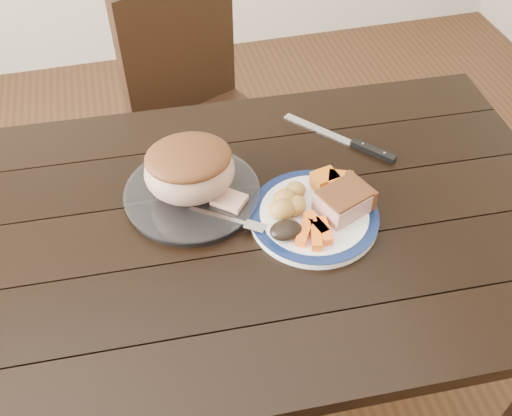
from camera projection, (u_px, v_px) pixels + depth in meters
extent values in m
plane|color=#472B16|center=(230.00, 383.00, 1.80)|extent=(4.00, 4.00, 0.00)
cube|color=black|center=(219.00, 230.00, 1.27)|extent=(1.64, 0.98, 0.04)
cube|color=black|center=(422.00, 191.00, 1.89)|extent=(0.07, 0.07, 0.71)
cube|color=black|center=(218.00, 139.00, 1.93)|extent=(0.56, 0.56, 0.04)
cube|color=black|center=(178.00, 49.00, 1.86)|extent=(0.40, 0.21, 0.46)
cube|color=black|center=(231.00, 145.00, 2.27)|extent=(0.04, 0.04, 0.43)
cube|color=black|center=(290.00, 194.00, 2.08)|extent=(0.04, 0.04, 0.43)
cube|color=black|center=(153.00, 183.00, 2.12)|extent=(0.04, 0.04, 0.43)
cube|color=black|center=(209.00, 241.00, 1.92)|extent=(0.04, 0.04, 0.43)
cylinder|color=white|center=(314.00, 217.00, 1.26)|extent=(0.29, 0.29, 0.02)
torus|color=#0D1B44|center=(314.00, 214.00, 1.26)|extent=(0.29, 0.29, 0.02)
cylinder|color=white|center=(193.00, 195.00, 1.31)|extent=(0.30, 0.30, 0.02)
cube|color=tan|center=(344.00, 202.00, 1.24)|extent=(0.13, 0.12, 0.05)
ellipsoid|color=gold|center=(295.00, 190.00, 1.27)|extent=(0.05, 0.04, 0.04)
ellipsoid|color=gold|center=(296.00, 207.00, 1.24)|extent=(0.05, 0.04, 0.04)
ellipsoid|color=gold|center=(282.00, 210.00, 1.23)|extent=(0.06, 0.05, 0.05)
ellipsoid|color=gold|center=(296.00, 203.00, 1.25)|extent=(0.04, 0.04, 0.04)
ellipsoid|color=gold|center=(284.00, 199.00, 1.25)|extent=(0.05, 0.05, 0.04)
cube|color=orange|center=(316.00, 224.00, 1.22)|extent=(0.04, 0.07, 0.02)
cube|color=orange|center=(324.00, 231.00, 1.20)|extent=(0.03, 0.07, 0.02)
cube|color=orange|center=(316.00, 236.00, 1.19)|extent=(0.04, 0.07, 0.02)
cube|color=orange|center=(304.00, 233.00, 1.20)|extent=(0.06, 0.07, 0.02)
cube|color=orange|center=(325.00, 180.00, 1.30)|extent=(0.06, 0.06, 0.04)
cube|color=orange|center=(340.00, 183.00, 1.29)|extent=(0.07, 0.06, 0.04)
ellipsoid|color=black|center=(286.00, 230.00, 1.20)|extent=(0.07, 0.05, 0.03)
cube|color=silver|center=(219.00, 217.00, 1.25)|extent=(0.12, 0.09, 0.00)
cube|color=silver|center=(255.00, 227.00, 1.22)|extent=(0.05, 0.05, 0.00)
ellipsoid|color=tan|center=(190.00, 171.00, 1.26)|extent=(0.20, 0.17, 0.13)
cube|color=tan|center=(229.00, 201.00, 1.27)|extent=(0.09, 0.09, 0.02)
cube|color=silver|center=(318.00, 129.00, 1.49)|extent=(0.14, 0.17, 0.00)
cube|color=black|center=(373.00, 151.00, 1.42)|extent=(0.09, 0.10, 0.01)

